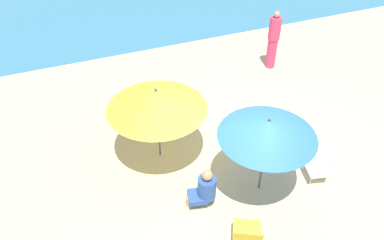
% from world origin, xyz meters
% --- Properties ---
extents(ground_plane, '(40.00, 40.00, 0.00)m').
position_xyz_m(ground_plane, '(0.00, 0.00, 0.00)').
color(ground_plane, '#CCB789').
extents(umbrella_yellow, '(2.06, 2.06, 1.79)m').
position_xyz_m(umbrella_yellow, '(-1.46, 1.21, 1.51)').
color(umbrella_yellow, '#4C4C51').
rests_on(umbrella_yellow, ground_plane).
extents(umbrella_blue, '(1.84, 1.84, 1.83)m').
position_xyz_m(umbrella_blue, '(0.12, -0.44, 1.58)').
color(umbrella_blue, '#4C4C51').
rests_on(umbrella_blue, ground_plane).
extents(beach_chair_a, '(0.70, 0.73, 0.64)m').
position_xyz_m(beach_chair_a, '(-0.75, -1.54, 0.34)').
color(beach_chair_a, gold).
rests_on(beach_chair_a, ground_plane).
extents(beach_chair_b, '(0.61, 0.63, 0.68)m').
position_xyz_m(beach_chair_b, '(1.44, -0.61, 0.36)').
color(beach_chair_b, white).
rests_on(beach_chair_b, ground_plane).
extents(beach_chair_c, '(0.77, 0.78, 0.57)m').
position_xyz_m(beach_chair_c, '(1.21, 0.34, 0.30)').
color(beach_chair_c, white).
rests_on(beach_chair_c, ground_plane).
extents(person_a, '(0.33, 0.33, 1.72)m').
position_xyz_m(person_a, '(2.71, 3.63, 0.87)').
color(person_a, '#DB3866').
rests_on(person_a, ground_plane).
extents(person_b, '(0.57, 0.42, 0.89)m').
position_xyz_m(person_b, '(-1.07, -0.40, 0.43)').
color(person_b, '#2D519E').
rests_on(person_b, ground_plane).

